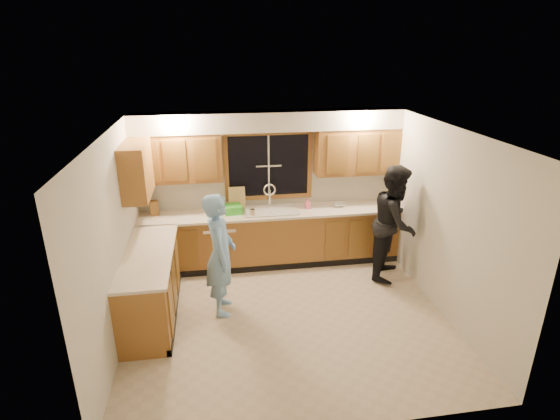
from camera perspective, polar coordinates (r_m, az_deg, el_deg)
The scene contains 26 objects.
floor at distance 6.08m, azimuth 1.04°, elevation -13.71°, with size 4.20×4.20×0.00m, color #C4B196.
ceiling at distance 5.10m, azimuth 1.23°, elevation 10.10°, with size 4.20×4.20×0.00m, color white.
wall_back at distance 7.23m, azimuth -1.48°, elevation 3.13°, with size 4.20×4.20×0.00m, color beige.
wall_left at distance 5.54m, azimuth -20.87°, elevation -4.04°, with size 3.80×3.80×0.00m, color beige.
wall_right at distance 6.17m, azimuth 20.72°, elevation -1.46°, with size 3.80×3.80×0.00m, color beige.
base_cabinets_back at distance 7.25m, azimuth -1.11°, elevation -3.70°, with size 4.20×0.60×0.88m, color #9C652D.
base_cabinets_left at distance 6.15m, azimuth -16.52°, elevation -9.42°, with size 0.60×1.90×0.88m, color #9C652D.
countertop_back at distance 7.05m, azimuth -1.12°, elevation -0.35°, with size 4.20×0.63×0.04m, color #F0E1CA.
countertop_left at distance 5.93m, azimuth -16.83°, elevation -5.57°, with size 0.63×1.90×0.04m, color #F0E1CA.
upper_cabinets_left at distance 6.88m, azimuth -13.27°, elevation 6.64°, with size 1.35×0.33×0.75m, color #9C652D.
upper_cabinets_right at distance 7.24m, azimuth 10.00°, elevation 7.57°, with size 1.35×0.33×0.75m, color #9C652D.
upper_cabinets_return at distance 6.35m, azimuth -18.21°, elevation 4.98°, with size 0.33×0.90×0.75m, color #9C652D.
soffit at distance 6.80m, azimuth -1.37°, elevation 11.54°, with size 4.20×0.35×0.30m, color silver.
window_frame at distance 7.12m, azimuth -1.50°, elevation 5.79°, with size 1.44×0.03×1.14m.
sink at distance 7.08m, azimuth -1.14°, elevation -0.56°, with size 0.86×0.52×0.57m.
dishwasher at distance 7.20m, azimuth -7.84°, elevation -4.35°, with size 0.60×0.56×0.82m, color white.
stove at distance 5.66m, azimuth -17.20°, elevation -12.22°, with size 0.58×0.75×0.90m, color white.
man at distance 5.84m, azimuth -7.80°, elevation -5.80°, with size 0.62×0.41×1.70m, color #7DB2EC.
woman at distance 6.91m, azimuth 14.75°, elevation -1.58°, with size 0.87×0.68×1.79m, color black.
knife_block at distance 7.14m, azimuth -16.12°, elevation 0.25°, with size 0.13×0.11×0.24m, color olive.
cutting_board at distance 7.16m, azimuth -5.65°, elevation 1.59°, with size 0.27×0.02×0.36m, color tan.
dish_crate at distance 7.00m, azimuth -6.19°, elevation 0.11°, with size 0.28×0.26×0.13m, color green.
soap_bottle at distance 7.17m, azimuth 3.66°, elevation 0.88°, with size 0.08×0.08×0.17m, color #FC608A.
bowl at distance 7.34m, azimuth 7.71°, elevation 0.70°, with size 0.20×0.20×0.05m, color silver.
can_left at distance 6.87m, azimuth -3.69°, elevation -0.32°, with size 0.06×0.06×0.11m, color #C2B295.
can_right at distance 6.82m, azimuth -3.56°, elevation -0.39°, with size 0.07×0.07×0.13m, color #C2B295.
Camera 1 is at (-0.88, -4.93, 3.45)m, focal length 28.00 mm.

